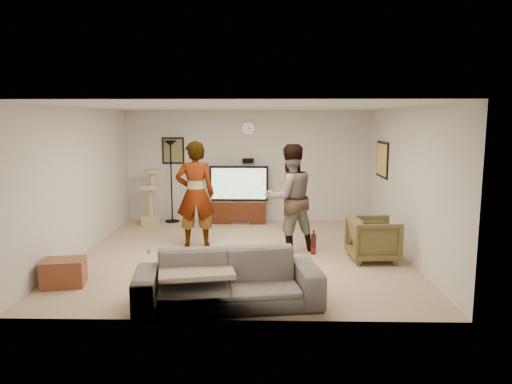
{
  "coord_description": "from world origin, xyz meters",
  "views": [
    {
      "loc": [
        0.4,
        -7.85,
        2.27
      ],
      "look_at": [
        0.23,
        0.2,
        1.04
      ],
      "focal_mm": 32.96,
      "sensor_mm": 36.0,
      "label": 1
    }
  ],
  "objects_px": {
    "sofa": "(228,280)",
    "side_table": "(64,273)",
    "cat_tree": "(150,197)",
    "person_left": "(195,194)",
    "person_right": "(290,198)",
    "floor_lamp": "(171,182)",
    "tv_stand": "(239,211)",
    "tv": "(239,183)",
    "beer_bottle": "(313,244)",
    "armchair": "(373,239)"
  },
  "relations": [
    {
      "from": "side_table",
      "to": "tv_stand",
      "type": "bearing_deg",
      "value": 62.09
    },
    {
      "from": "tv",
      "to": "sofa",
      "type": "bearing_deg",
      "value": -88.32
    },
    {
      "from": "person_right",
      "to": "beer_bottle",
      "type": "relative_size",
      "value": 7.51
    },
    {
      "from": "beer_bottle",
      "to": "armchair",
      "type": "xyz_separation_m",
      "value": [
        1.18,
        1.96,
        -0.43
      ]
    },
    {
      "from": "tv_stand",
      "to": "tv",
      "type": "distance_m",
      "value": 0.64
    },
    {
      "from": "cat_tree",
      "to": "side_table",
      "type": "relative_size",
      "value": 2.18
    },
    {
      "from": "sofa",
      "to": "side_table",
      "type": "relative_size",
      "value": 4.04
    },
    {
      "from": "person_left",
      "to": "side_table",
      "type": "height_order",
      "value": "person_left"
    },
    {
      "from": "floor_lamp",
      "to": "tv_stand",
      "type": "bearing_deg",
      "value": -1.59
    },
    {
      "from": "tv_stand",
      "to": "side_table",
      "type": "xyz_separation_m",
      "value": [
        -2.2,
        -4.15,
        -0.06
      ]
    },
    {
      "from": "tv",
      "to": "sofa",
      "type": "relative_size",
      "value": 0.58
    },
    {
      "from": "sofa",
      "to": "armchair",
      "type": "height_order",
      "value": "armchair"
    },
    {
      "from": "tv_stand",
      "to": "side_table",
      "type": "bearing_deg",
      "value": -117.91
    },
    {
      "from": "person_left",
      "to": "person_right",
      "type": "height_order",
      "value": "person_left"
    },
    {
      "from": "tv",
      "to": "sofa",
      "type": "height_order",
      "value": "tv"
    },
    {
      "from": "floor_lamp",
      "to": "person_left",
      "type": "bearing_deg",
      "value": -67.68
    },
    {
      "from": "tv",
      "to": "beer_bottle",
      "type": "bearing_deg",
      "value": -76.17
    },
    {
      "from": "person_left",
      "to": "armchair",
      "type": "distance_m",
      "value": 3.19
    },
    {
      "from": "sofa",
      "to": "person_left",
      "type": "bearing_deg",
      "value": 97.6
    },
    {
      "from": "floor_lamp",
      "to": "sofa",
      "type": "distance_m",
      "value": 5.16
    },
    {
      "from": "person_left",
      "to": "sofa",
      "type": "bearing_deg",
      "value": 98.58
    },
    {
      "from": "person_right",
      "to": "side_table",
      "type": "xyz_separation_m",
      "value": [
        -3.22,
        -1.86,
        -0.75
      ]
    },
    {
      "from": "floor_lamp",
      "to": "cat_tree",
      "type": "distance_m",
      "value": 0.59
    },
    {
      "from": "tv",
      "to": "person_right",
      "type": "bearing_deg",
      "value": -66.04
    },
    {
      "from": "person_left",
      "to": "sofa",
      "type": "height_order",
      "value": "person_left"
    },
    {
      "from": "sofa",
      "to": "tv",
      "type": "bearing_deg",
      "value": 82.99
    },
    {
      "from": "floor_lamp",
      "to": "side_table",
      "type": "height_order",
      "value": "floor_lamp"
    },
    {
      "from": "tv_stand",
      "to": "floor_lamp",
      "type": "distance_m",
      "value": 1.66
    },
    {
      "from": "cat_tree",
      "to": "sofa",
      "type": "height_order",
      "value": "cat_tree"
    },
    {
      "from": "tv_stand",
      "to": "cat_tree",
      "type": "distance_m",
      "value": 1.99
    },
    {
      "from": "floor_lamp",
      "to": "armchair",
      "type": "relative_size",
      "value": 2.37
    },
    {
      "from": "person_left",
      "to": "armchair",
      "type": "bearing_deg",
      "value": 157.32
    },
    {
      "from": "floor_lamp",
      "to": "beer_bottle",
      "type": "distance_m",
      "value": 5.55
    },
    {
      "from": "person_left",
      "to": "beer_bottle",
      "type": "distance_m",
      "value": 3.34
    },
    {
      "from": "person_right",
      "to": "beer_bottle",
      "type": "bearing_deg",
      "value": 72.33
    },
    {
      "from": "floor_lamp",
      "to": "beer_bottle",
      "type": "height_order",
      "value": "floor_lamp"
    },
    {
      "from": "cat_tree",
      "to": "side_table",
      "type": "distance_m",
      "value": 3.96
    },
    {
      "from": "beer_bottle",
      "to": "floor_lamp",
      "type": "bearing_deg",
      "value": 119.16
    },
    {
      "from": "floor_lamp",
      "to": "person_left",
      "type": "distance_m",
      "value": 2.24
    },
    {
      "from": "cat_tree",
      "to": "sofa",
      "type": "bearing_deg",
      "value": -65.53
    },
    {
      "from": "person_right",
      "to": "side_table",
      "type": "bearing_deg",
      "value": 8.6
    },
    {
      "from": "floor_lamp",
      "to": "side_table",
      "type": "relative_size",
      "value": 3.27
    },
    {
      "from": "person_right",
      "to": "sofa",
      "type": "relative_size",
      "value": 0.83
    },
    {
      "from": "tv_stand",
      "to": "person_right",
      "type": "xyz_separation_m",
      "value": [
        1.02,
        -2.29,
        0.69
      ]
    },
    {
      "from": "tv",
      "to": "side_table",
      "type": "relative_size",
      "value": 2.34
    },
    {
      "from": "tv",
      "to": "beer_bottle",
      "type": "relative_size",
      "value": 5.25
    },
    {
      "from": "tv",
      "to": "cat_tree",
      "type": "distance_m",
      "value": 1.98
    },
    {
      "from": "side_table",
      "to": "cat_tree",
      "type": "bearing_deg",
      "value": 86.3
    },
    {
      "from": "tv_stand",
      "to": "armchair",
      "type": "height_order",
      "value": "armchair"
    },
    {
      "from": "person_right",
      "to": "cat_tree",
      "type": "bearing_deg",
      "value": -56.36
    }
  ]
}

